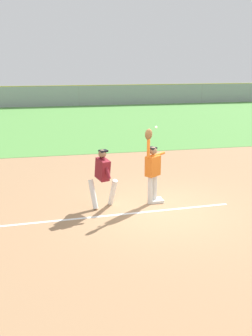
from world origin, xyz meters
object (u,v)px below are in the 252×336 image
(parked_car_white, at_px, (36,95))
(parked_car_red, at_px, (185,93))
(first_base, at_px, (156,200))
(fielder, at_px, (152,167))
(baseball, at_px, (156,127))
(parked_car_black, at_px, (142,93))
(parked_car_silver, at_px, (89,95))
(runner, at_px, (103,174))

(parked_car_white, height_order, parked_car_red, same)
(first_base, relative_size, fielder, 0.17)
(fielder, bearing_deg, parked_car_white, -28.59)
(baseball, bearing_deg, parked_car_red, 68.31)
(parked_car_white, bearing_deg, first_base, -81.70)
(first_base, xyz_separation_m, parked_car_red, (11.52, 29.16, 0.63))
(first_base, relative_size, parked_car_black, 0.08)
(parked_car_silver, distance_m, parked_car_red, 10.36)
(fielder, height_order, parked_car_white, fielder)
(parked_car_white, bearing_deg, parked_car_red, 0.25)
(parked_car_white, xyz_separation_m, parked_car_red, (15.61, -0.02, 0.00))
(parked_car_white, bearing_deg, parked_car_silver, -5.82)
(parked_car_white, distance_m, parked_car_silver, 5.29)
(first_base, distance_m, parked_car_silver, 28.65)
(parked_car_white, relative_size, parked_car_red, 0.98)
(runner, height_order, parked_car_silver, runner)
(first_base, bearing_deg, parked_car_black, 76.82)
(baseball, distance_m, parked_car_red, 31.21)
(runner, xyz_separation_m, baseball, (1.65, 0.32, 1.25))
(fielder, xyz_separation_m, runner, (-1.48, -0.04, -0.12))
(first_base, distance_m, fielder, 1.09)
(parked_car_black, bearing_deg, parked_car_white, -172.12)
(runner, bearing_deg, baseball, -9.87)
(parked_car_silver, relative_size, parked_car_black, 1.00)
(fielder, distance_m, baseball, 1.17)
(baseball, distance_m, parked_car_white, 29.31)
(baseball, height_order, parked_car_black, baseball)
(baseball, xyz_separation_m, parked_car_white, (-4.09, 28.98, -1.57))
(parked_car_silver, bearing_deg, parked_car_red, 8.65)
(fielder, bearing_deg, baseball, -67.80)
(parked_car_black, relative_size, parked_car_red, 1.01)
(first_base, bearing_deg, baseball, 88.81)
(baseball, bearing_deg, parked_car_silver, 87.63)
(parked_car_silver, height_order, parked_car_red, same)
(parked_car_silver, relative_size, parked_car_red, 1.01)
(baseball, height_order, parked_car_silver, baseball)
(parked_car_white, height_order, parked_car_silver, same)
(first_base, relative_size, runner, 0.22)
(first_base, xyz_separation_m, parked_car_white, (-4.08, 29.19, 0.63))
(runner, xyz_separation_m, parked_car_red, (13.17, 29.28, -0.32))
(fielder, xyz_separation_m, parked_car_silver, (1.34, 28.69, -0.45))
(runner, distance_m, parked_car_white, 29.41)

